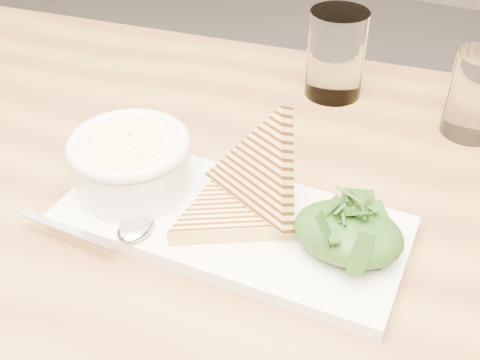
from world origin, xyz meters
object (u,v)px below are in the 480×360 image
at_px(soup_bowl, 132,168).
at_px(glass_far, 477,95).
at_px(glass_near, 336,54).
at_px(table_top, 219,210).
at_px(platter, 232,222).

xyz_separation_m(soup_bowl, glass_far, (0.31, 0.30, 0.01)).
distance_m(soup_bowl, glass_near, 0.34).
height_order(table_top, platter, platter).
bearing_deg(soup_bowl, glass_near, 69.46).
relative_size(platter, glass_near, 2.95).
bearing_deg(platter, soup_bowl, -179.60).
bearing_deg(glass_far, glass_near, 173.89).
relative_size(glass_near, glass_far, 1.12).
xyz_separation_m(platter, soup_bowl, (-0.12, -0.00, 0.03)).
height_order(table_top, glass_far, glass_far).
distance_m(platter, glass_near, 0.32).
bearing_deg(platter, glass_near, 89.76).
bearing_deg(soup_bowl, glass_far, 43.96).
xyz_separation_m(platter, glass_far, (0.19, 0.30, 0.05)).
bearing_deg(glass_far, soup_bowl, -136.04).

